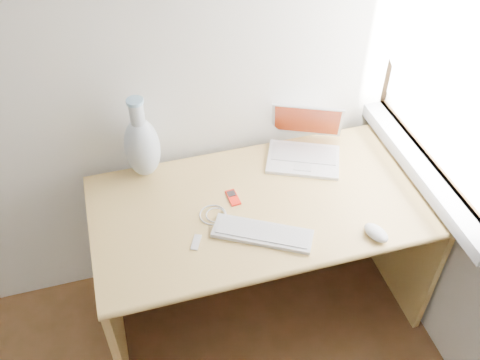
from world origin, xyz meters
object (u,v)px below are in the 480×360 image
object	(u,v)px
laptop	(301,146)
vase	(142,145)
external_keyboard	(263,233)
desk	(257,222)

from	to	relation	value
laptop	vase	world-z (taller)	vase
external_keyboard	vase	world-z (taller)	vase
desk	laptop	world-z (taller)	laptop
desk	vase	distance (m)	0.60
desk	laptop	xyz separation A→B (m)	(0.24, 0.15, 0.26)
laptop	external_keyboard	xyz separation A→B (m)	(-0.30, -0.40, -0.04)
external_keyboard	desk	bearing A→B (deg)	105.37
external_keyboard	vase	distance (m)	0.61
laptop	vase	distance (m)	0.68
laptop	vase	size ratio (longest dim) A/B	0.99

